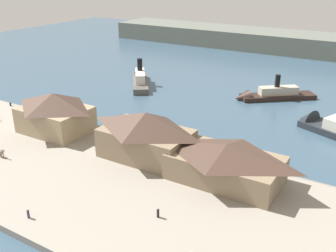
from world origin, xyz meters
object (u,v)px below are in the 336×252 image
at_px(ferry_shed_east_terminal, 55,112).
at_px(ferry_approaching_west, 268,95).
at_px(ferry_approaching_east, 332,127).
at_px(mooring_post_west, 10,104).
at_px(ferry_near_quay, 140,79).
at_px(ferry_shed_central_terminal, 225,162).
at_px(ferry_shed_west_terminal, 146,135).
at_px(pedestrian_walking_west, 158,213).
at_px(pedestrian_near_west_shed, 28,214).

xyz_separation_m(ferry_shed_east_terminal, ferry_approaching_west, (32.31, 50.48, -4.52)).
bearing_deg(ferry_approaching_west, ferry_approaching_east, -38.65).
height_order(mooring_post_west, ferry_near_quay, ferry_near_quay).
height_order(ferry_shed_central_terminal, ferry_approaching_west, ferry_shed_central_terminal).
height_order(ferry_approaching_east, ferry_near_quay, ferry_near_quay).
distance_m(ferry_shed_west_terminal, ferry_shed_central_terminal, 16.61).
relative_size(pedestrian_walking_west, ferry_approaching_east, 0.07).
relative_size(ferry_shed_central_terminal, pedestrian_near_west_shed, 12.85).
relative_size(pedestrian_near_west_shed, ferry_near_quay, 0.07).
relative_size(mooring_post_west, ferry_approaching_east, 0.04).
height_order(ferry_shed_west_terminal, pedestrian_near_west_shed, ferry_shed_west_terminal).
relative_size(ferry_shed_east_terminal, ferry_shed_central_terminal, 0.78).
height_order(ferry_shed_east_terminal, ferry_approaching_west, ferry_shed_east_terminal).
height_order(pedestrian_near_west_shed, ferry_approaching_east, ferry_approaching_east).
distance_m(ferry_approaching_west, ferry_near_quay, 41.00).
relative_size(ferry_approaching_east, ferry_near_quay, 1.07).
xyz_separation_m(ferry_shed_west_terminal, ferry_approaching_west, (7.91, 50.43, -4.65)).
bearing_deg(ferry_approaching_east, mooring_post_west, -159.38).
height_order(ferry_shed_west_terminal, mooring_post_west, ferry_shed_west_terminal).
height_order(ferry_shed_east_terminal, ferry_approaching_east, ferry_shed_east_terminal).
height_order(ferry_shed_east_terminal, ferry_shed_central_terminal, ferry_shed_east_terminal).
height_order(pedestrian_walking_west, ferry_approaching_east, ferry_approaching_east).
bearing_deg(mooring_post_west, pedestrian_walking_west, -19.47).
distance_m(ferry_shed_east_terminal, mooring_post_west, 24.27).
height_order(ferry_shed_central_terminal, pedestrian_walking_west, ferry_shed_central_terminal).
bearing_deg(ferry_shed_east_terminal, ferry_shed_central_terminal, -0.17).
bearing_deg(ferry_approaching_east, ferry_shed_east_terminal, -146.83).
bearing_deg(mooring_post_west, ferry_approaching_east, 20.62).
bearing_deg(ferry_approaching_east, pedestrian_walking_west, -107.26).
distance_m(pedestrian_near_west_shed, mooring_post_west, 54.07).
distance_m(ferry_shed_west_terminal, mooring_post_west, 48.15).
xyz_separation_m(pedestrian_near_west_shed, ferry_approaching_east, (31.72, 59.92, -0.62)).
relative_size(ferry_shed_west_terminal, ferry_shed_central_terminal, 0.90).
distance_m(pedestrian_near_west_shed, ferry_near_quay, 75.58).
bearing_deg(ferry_approaching_west, ferry_shed_east_terminal, -122.62).
xyz_separation_m(ferry_shed_west_terminal, pedestrian_near_west_shed, (-3.61, -25.65, -3.96)).
bearing_deg(ferry_near_quay, mooring_post_west, -111.36).
height_order(ferry_shed_central_terminal, mooring_post_west, ferry_shed_central_terminal).
height_order(pedestrian_walking_west, pedestrian_near_west_shed, pedestrian_walking_west).
xyz_separation_m(ferry_shed_central_terminal, ferry_approaching_west, (-8.65, 50.60, -3.37)).
xyz_separation_m(ferry_shed_east_terminal, ferry_shed_west_terminal, (24.40, 0.05, 0.13)).
height_order(ferry_shed_west_terminal, ferry_approaching_west, ferry_shed_west_terminal).
bearing_deg(pedestrian_walking_west, ferry_shed_central_terminal, 75.67).
distance_m(mooring_post_west, ferry_approaching_east, 80.92).
height_order(ferry_approaching_east, ferry_approaching_west, ferry_approaching_west).
relative_size(ferry_shed_west_terminal, ferry_approaching_east, 0.78).
xyz_separation_m(ferry_shed_east_terminal, mooring_post_west, (-23.21, 5.82, -4.07)).
distance_m(pedestrian_near_west_shed, ferry_approaching_east, 67.80).
bearing_deg(pedestrian_walking_west, ferry_approaching_east, 72.74).
height_order(ferry_shed_west_terminal, ferry_shed_central_terminal, ferry_shed_west_terminal).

